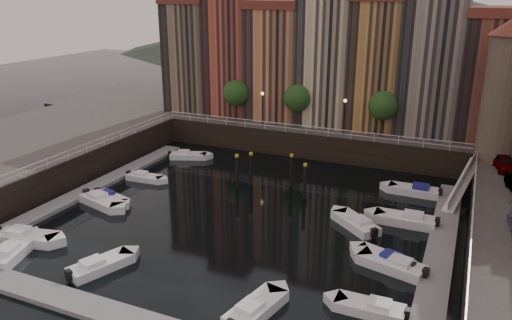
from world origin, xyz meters
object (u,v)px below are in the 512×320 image
at_px(boat_left_1, 101,201).
at_px(boat_left_2, 110,198).
at_px(mooring_pilings, 271,174).
at_px(corner_tower, 511,87).
at_px(gangway, 463,182).
at_px(boat_left_0, 26,237).
at_px(car_a, 505,164).

height_order(boat_left_1, boat_left_2, boat_left_1).
xyz_separation_m(mooring_pilings, boat_left_1, (-12.67, -9.71, -1.26)).
bearing_deg(boat_left_1, corner_tower, 44.41).
xyz_separation_m(gangway, boat_left_0, (-30.53, -22.14, -1.51)).
bearing_deg(corner_tower, boat_left_1, -150.40).
bearing_deg(boat_left_0, gangway, 23.70).
bearing_deg(mooring_pilings, boat_left_0, -126.88).
height_order(corner_tower, boat_left_2, corner_tower).
bearing_deg(boat_left_0, car_a, 22.70).
bearing_deg(corner_tower, boat_left_2, -151.57).
relative_size(gangway, boat_left_0, 1.56).
distance_m(mooring_pilings, boat_left_2, 15.34).
bearing_deg(boat_left_2, gangway, 40.09).
height_order(boat_left_2, car_a, car_a).
bearing_deg(boat_left_0, mooring_pilings, 40.88).
bearing_deg(boat_left_1, mooring_pilings, 52.29).
distance_m(boat_left_1, car_a, 36.81).
relative_size(corner_tower, gangway, 1.66).
height_order(mooring_pilings, car_a, car_a).
xyz_separation_m(gangway, car_a, (3.27, 1.48, 1.75)).
height_order(gangway, boat_left_1, gangway).
relative_size(boat_left_0, boat_left_1, 1.04).
bearing_deg(boat_left_2, boat_left_1, -82.33).
bearing_deg(mooring_pilings, car_a, 16.06).
relative_size(boat_left_0, car_a, 1.36).
height_order(boat_left_1, car_a, car_a).
distance_m(corner_tower, boat_left_2, 38.43).
height_order(gangway, boat_left_2, gangway).
bearing_deg(mooring_pilings, boat_left_1, -142.53).
height_order(boat_left_0, car_a, car_a).
xyz_separation_m(boat_left_0, car_a, (33.80, 23.62, 3.26)).
bearing_deg(gangway, car_a, 24.35).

